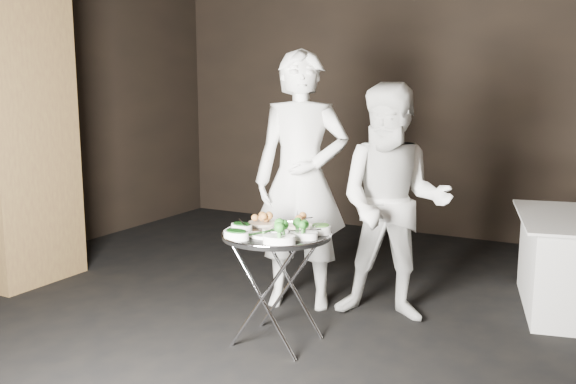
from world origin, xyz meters
The scene contains 17 objects.
floor centered at (0.00, 0.00, -0.03)m, with size 6.00×7.00×0.05m, color black.
wall_back centered at (0.00, 3.52, 1.50)m, with size 6.00×0.05×3.00m, color black.
column_left centered at (-2.58, 0.30, 1.50)m, with size 0.80×0.80×3.00m, color brown.
tray_stand centered at (0.05, 0.15, 0.39)m, with size 0.48×0.40×0.70m.
serving_tray centered at (0.05, 0.15, 0.71)m, with size 0.69×0.69×0.04m.
potato_plate_a centered at (-0.14, 0.31, 0.75)m, with size 0.21×0.21×0.07m.
potato_plate_b centered at (0.11, 0.36, 0.75)m, with size 0.19×0.19×0.07m.
greens_bowl centered at (0.30, 0.27, 0.75)m, with size 0.13×0.13×0.08m.
asparagus_plate_a centered at (0.04, 0.15, 0.73)m, with size 0.20×0.12×0.04m.
asparagus_plate_b centered at (0.01, 0.01, 0.73)m, with size 0.21×0.16×0.04m.
spinach_bowl_a centered at (-0.17, 0.10, 0.74)m, with size 0.17×0.13×0.06m.
spinach_bowl_b centered at (-0.09, -0.09, 0.75)m, with size 0.19×0.14×0.07m.
broccoli_bowl_a centered at (0.27, 0.10, 0.75)m, with size 0.19×0.16×0.07m.
broccoli_bowl_b centered at (0.19, -0.07, 0.75)m, with size 0.22×0.19×0.08m.
serving_utensils centered at (0.07, 0.22, 0.77)m, with size 0.59×0.43×0.01m.
waiter_left centered at (-0.13, 0.85, 0.94)m, with size 0.68×0.45×1.87m, color silver.
waiter_right centered at (0.55, 0.90, 0.82)m, with size 0.80×0.62×1.64m, color silver.
Camera 1 is at (1.84, -3.04, 1.60)m, focal length 38.00 mm.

